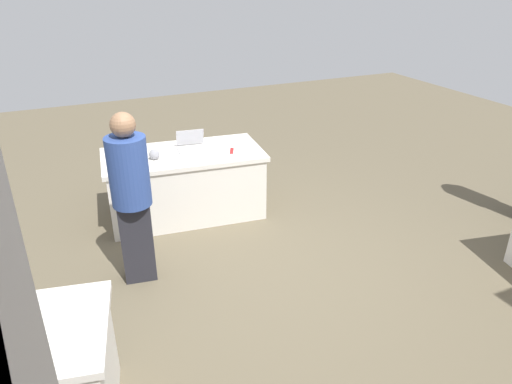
{
  "coord_description": "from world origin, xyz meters",
  "views": [
    {
      "loc": [
        1.62,
        3.29,
        2.63
      ],
      "look_at": [
        0.14,
        -0.02,
        0.9
      ],
      "focal_mm": 33.23,
      "sensor_mm": 36.0,
      "label": 1
    }
  ],
  "objects_px": {
    "yarn_ball": "(154,154)",
    "scissors_red": "(232,151)",
    "person_attendee_standing": "(131,192)",
    "table_foreground": "(185,184)",
    "laptop_silver": "(192,146)"
  },
  "relations": [
    {
      "from": "yarn_ball",
      "to": "scissors_red",
      "type": "relative_size",
      "value": 0.63
    },
    {
      "from": "person_attendee_standing",
      "to": "scissors_red",
      "type": "bearing_deg",
      "value": -136.56
    },
    {
      "from": "table_foreground",
      "to": "scissors_red",
      "type": "distance_m",
      "value": 0.67
    },
    {
      "from": "laptop_silver",
      "to": "person_attendee_standing",
      "type": "bearing_deg",
      "value": 58.79
    },
    {
      "from": "table_foreground",
      "to": "person_attendee_standing",
      "type": "distance_m",
      "value": 1.4
    },
    {
      "from": "person_attendee_standing",
      "to": "scissors_red",
      "type": "distance_m",
      "value": 1.56
    },
    {
      "from": "table_foreground",
      "to": "yarn_ball",
      "type": "bearing_deg",
      "value": 12.02
    },
    {
      "from": "laptop_silver",
      "to": "scissors_red",
      "type": "distance_m",
      "value": 0.46
    },
    {
      "from": "table_foreground",
      "to": "laptop_silver",
      "type": "relative_size",
      "value": 5.28
    },
    {
      "from": "table_foreground",
      "to": "yarn_ball",
      "type": "distance_m",
      "value": 0.55
    },
    {
      "from": "person_attendee_standing",
      "to": "table_foreground",
      "type": "bearing_deg",
      "value": -116.89
    },
    {
      "from": "laptop_silver",
      "to": "yarn_ball",
      "type": "xyz_separation_m",
      "value": [
        0.46,
        0.14,
        0.02
      ]
    },
    {
      "from": "laptop_silver",
      "to": "scissors_red",
      "type": "xyz_separation_m",
      "value": [
        -0.39,
        0.24,
        -0.04
      ]
    },
    {
      "from": "table_foreground",
      "to": "person_attendee_standing",
      "type": "bearing_deg",
      "value": 54.51
    },
    {
      "from": "laptop_silver",
      "to": "scissors_red",
      "type": "bearing_deg",
      "value": 155.08
    }
  ]
}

